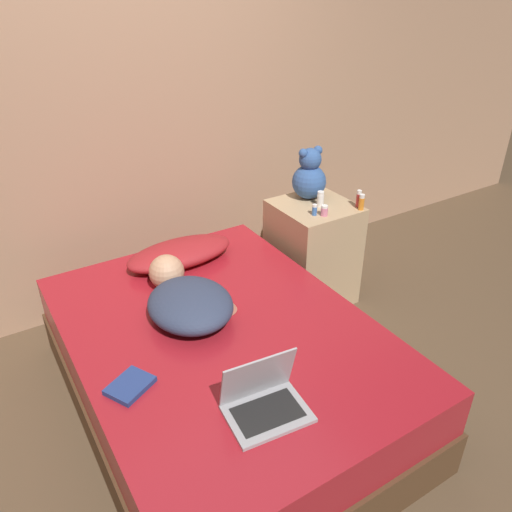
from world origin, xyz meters
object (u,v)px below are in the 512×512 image
at_px(pillow, 180,253).
at_px(bottle_red, 359,199).
at_px(person_lying, 187,298).
at_px(bottle_white, 320,199).
at_px(laptop, 264,400).
at_px(teddy_bear, 309,176).
at_px(bottle_orange, 362,202).
at_px(book, 130,386).
at_px(bottle_pink, 324,211).
at_px(bottle_blue, 315,210).

bearing_deg(pillow, bottle_red, -15.07).
xyz_separation_m(person_lying, bottle_white, (1.07, 0.31, 0.18)).
distance_m(person_lying, laptop, 0.75).
height_order(teddy_bear, bottle_orange, teddy_bear).
bearing_deg(book, teddy_bear, 28.29).
relative_size(laptop, bottle_pink, 5.10).
relative_size(bottle_white, bottle_red, 0.88).
xyz_separation_m(pillow, bottle_red, (1.09, -0.29, 0.20)).
height_order(pillow, book, pillow).
bearing_deg(bottle_pink, person_lying, -169.45).
distance_m(teddy_bear, bottle_red, 0.34).
height_order(teddy_bear, bottle_red, teddy_bear).
height_order(person_lying, teddy_bear, teddy_bear).
distance_m(bottle_white, bottle_pink, 0.14).
relative_size(pillow, bottle_blue, 9.24).
bearing_deg(bottle_orange, bottle_pink, 168.13).
height_order(bottle_white, bottle_pink, bottle_white).
height_order(bottle_white, bottle_orange, bottle_orange).
height_order(pillow, laptop, laptop).
bearing_deg(teddy_bear, bottle_pink, -107.57).
distance_m(person_lying, bottle_blue, 1.00).
bearing_deg(bottle_pink, bottle_orange, -11.87).
relative_size(pillow, bottle_pink, 9.73).
distance_m(bottle_pink, bottle_red, 0.26).
height_order(bottle_red, book, bottle_red).
bearing_deg(person_lying, book, -137.51).
bearing_deg(teddy_bear, book, -151.71).
height_order(laptop, bottle_orange, bottle_orange).
distance_m(bottle_blue, book, 1.52).
bearing_deg(bottle_red, pillow, 164.93).
xyz_separation_m(teddy_bear, book, (-1.51, -0.82, -0.34)).
xyz_separation_m(laptop, book, (-0.40, 0.39, -0.04)).
bearing_deg(bottle_blue, bottle_white, 37.68).
bearing_deg(pillow, bottle_pink, -18.84).
bearing_deg(bottle_pink, teddy_bear, 72.43).
xyz_separation_m(teddy_bear, bottle_pink, (-0.09, -0.27, -0.11)).
bearing_deg(laptop, bottle_pink, 48.18).
bearing_deg(bottle_white, bottle_orange, -44.19).
height_order(person_lying, laptop, laptop).
xyz_separation_m(bottle_orange, book, (-1.68, -0.49, -0.25)).
height_order(bottle_white, bottle_blue, bottle_white).
height_order(teddy_bear, bottle_blue, teddy_bear).
distance_m(teddy_bear, bottle_orange, 0.37).
xyz_separation_m(pillow, person_lying, (-0.18, -0.47, 0.02)).
bearing_deg(person_lying, bottle_blue, 15.55).
xyz_separation_m(pillow, bottle_blue, (0.78, -0.25, 0.18)).
bearing_deg(teddy_bear, bottle_blue, -119.28).
distance_m(teddy_bear, book, 1.75).
xyz_separation_m(bottle_pink, bottle_blue, (-0.05, 0.04, 0.00)).
xyz_separation_m(laptop, bottle_white, (1.10, 1.06, 0.20)).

